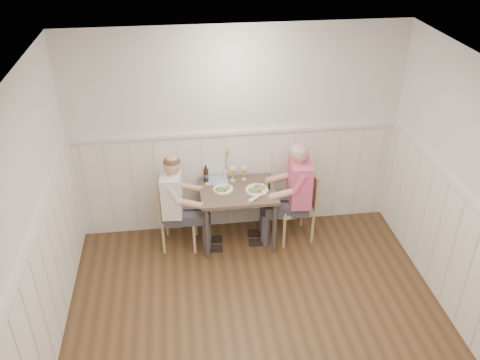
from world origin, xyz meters
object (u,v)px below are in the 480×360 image
(dining_table, at_px, (238,197))
(grass_vase, at_px, (225,163))
(beer_bottle, at_px, (206,175))
(chair_left, at_px, (174,211))
(man_in_pink, at_px, (295,201))
(diner_cream, at_px, (177,210))
(chair_right, at_px, (299,202))

(dining_table, bearing_deg, grass_vase, 110.27)
(dining_table, bearing_deg, beer_bottle, 146.62)
(chair_left, distance_m, grass_vase, 0.84)
(man_in_pink, bearing_deg, grass_vase, 155.58)
(chair_left, height_order, grass_vase, grass_vase)
(chair_left, distance_m, diner_cream, 0.09)
(dining_table, bearing_deg, man_in_pink, -4.66)
(man_in_pink, xyz_separation_m, beer_bottle, (-1.05, 0.29, 0.28))
(chair_left, relative_size, grass_vase, 2.11)
(chair_right, bearing_deg, grass_vase, 161.03)
(dining_table, height_order, grass_vase, grass_vase)
(man_in_pink, height_order, grass_vase, man_in_pink)
(chair_right, distance_m, diner_cream, 1.50)
(dining_table, height_order, chair_left, chair_left)
(dining_table, relative_size, man_in_pink, 0.66)
(dining_table, bearing_deg, chair_left, 177.72)
(chair_right, relative_size, chair_left, 1.00)
(grass_vase, bearing_deg, dining_table, -69.73)
(dining_table, height_order, beer_bottle, beer_bottle)
(grass_vase, bearing_deg, chair_right, -18.97)
(diner_cream, height_order, beer_bottle, diner_cream)
(chair_right, xyz_separation_m, grass_vase, (-0.87, 0.30, 0.45))
(man_in_pink, height_order, diner_cream, man_in_pink)
(diner_cream, distance_m, grass_vase, 0.82)
(chair_left, xyz_separation_m, diner_cream, (0.03, -0.07, 0.04))
(chair_right, bearing_deg, beer_bottle, 168.53)
(chair_right, bearing_deg, dining_table, -179.22)
(beer_bottle, height_order, grass_vase, grass_vase)
(chair_left, height_order, diner_cream, diner_cream)
(chair_left, xyz_separation_m, grass_vase, (0.66, 0.28, 0.45))
(chair_right, height_order, beer_bottle, beer_bottle)
(dining_table, xyz_separation_m, diner_cream, (-0.74, -0.04, -0.11))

